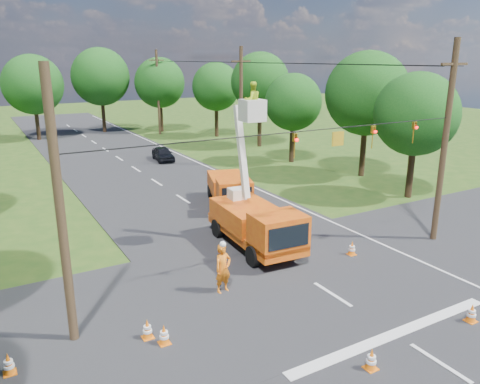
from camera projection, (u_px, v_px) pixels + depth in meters
ground at (157, 183)px, 35.23m from camera, size 140.00×140.00×0.00m
road_main at (157, 183)px, 35.23m from camera, size 12.00×100.00×0.06m
road_cross at (302, 276)px, 20.24m from camera, size 56.00×10.00×0.07m
stop_bar at (395, 335)px, 15.90m from camera, size 9.00×0.45×0.02m
edge_line at (222, 174)px, 37.91m from camera, size 0.12×90.00×0.02m
bucket_truck at (256, 216)px, 22.73m from camera, size 2.90×6.52×8.03m
second_truck at (230, 189)px, 29.58m from camera, size 3.74×5.94×2.09m
ground_worker at (223, 269)px, 18.56m from camera, size 0.82×0.62×2.04m
distant_car at (163, 154)px, 42.64m from camera, size 1.90×3.85×1.26m
traffic_cone_0 at (371, 359)px, 14.05m from camera, size 0.38×0.38×0.71m
traffic_cone_1 at (472, 313)px, 16.59m from camera, size 0.38×0.38×0.71m
traffic_cone_2 at (242, 223)px, 25.61m from camera, size 0.38×0.38×0.71m
traffic_cone_3 at (241, 211)px, 27.59m from camera, size 0.38×0.38×0.71m
traffic_cone_4 at (164, 335)px, 15.30m from camera, size 0.38×0.38×0.71m
traffic_cone_5 at (147, 329)px, 15.61m from camera, size 0.38×0.38×0.71m
traffic_cone_6 at (9, 364)px, 13.84m from camera, size 0.38×0.38×0.71m
traffic_cone_7 at (214, 181)px, 34.29m from camera, size 0.38×0.38×0.71m
traffic_cone_8 at (352, 248)px, 22.23m from camera, size 0.38×0.38×0.71m
pole_right_near at (445, 142)px, 22.89m from camera, size 1.80×0.30×10.00m
pole_right_mid at (241, 106)px, 39.55m from camera, size 1.80×0.30×10.00m
pole_right_far at (158, 92)px, 56.22m from camera, size 1.80×0.30×10.00m
pole_left at (60, 212)px, 14.44m from camera, size 0.30×0.30×9.00m
signal_span at (349, 137)px, 19.67m from camera, size 18.00×0.29×1.07m
tree_right_a at (416, 114)px, 30.15m from camera, size 5.40×5.40×8.28m
tree_right_b at (367, 94)px, 35.63m from camera, size 6.40×6.40×9.65m
tree_right_c at (293, 102)px, 40.91m from camera, size 5.00×5.00×7.83m
tree_right_d at (260, 82)px, 47.97m from camera, size 6.00×6.00×9.70m
tree_right_e at (216, 87)px, 54.39m from camera, size 5.60×5.60×8.63m
tree_far_a at (33, 85)px, 51.96m from camera, size 6.60×6.60×9.50m
tree_far_b at (100, 77)px, 57.28m from camera, size 7.00×7.00×10.32m
tree_far_c at (160, 83)px, 58.10m from camera, size 6.20×6.20×9.18m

